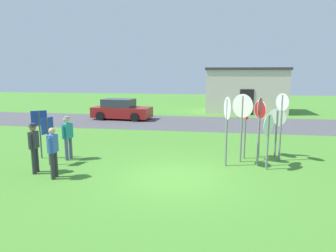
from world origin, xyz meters
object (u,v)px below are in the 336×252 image
parked_car_on_street (121,110)px  stop_sign_nearest (227,119)px  person_on_left (68,135)px  stop_sign_center_cluster (282,116)px  person_near_signs (34,145)px  person_in_dark_shirt (53,150)px  info_panel_leftmost (40,126)px  stop_sign_far_back (268,132)px  info_panel_middle (48,132)px  stop_sign_leaning_left (245,122)px  stop_sign_rear_left (277,124)px  stop_sign_leaning_right (242,115)px  stop_sign_rear_right (260,119)px  stop_sign_tallest (260,118)px

parked_car_on_street → stop_sign_nearest: bearing=-54.7°
parked_car_on_street → person_on_left: size_ratio=2.55×
stop_sign_center_cluster → parked_car_on_street: bearing=135.3°
person_near_signs → person_in_dark_shirt: person_near_signs is taller
person_in_dark_shirt → info_panel_leftmost: info_panel_leftmost is taller
parked_car_on_street → stop_sign_far_back: stop_sign_far_back is taller
stop_sign_center_cluster → info_panel_leftmost: (-9.45, -1.26, -0.43)m
person_near_signs → info_panel_middle: 0.99m
stop_sign_leaning_left → stop_sign_rear_left: bearing=23.9°
parked_car_on_street → person_on_left: person_on_left is taller
stop_sign_leaning_left → person_in_dark_shirt: (-6.32, -3.45, -0.56)m
stop_sign_leaning_right → person_in_dark_shirt: 6.88m
stop_sign_leaning_left → info_panel_middle: bearing=-163.8°
stop_sign_rear_left → person_in_dark_shirt: stop_sign_rear_left is taller
person_near_signs → info_panel_leftmost: size_ratio=0.89×
parked_car_on_street → stop_sign_leaning_right: (8.07, -9.95, 1.15)m
stop_sign_center_cluster → stop_sign_rear_right: size_ratio=1.03×
person_in_dark_shirt → info_panel_middle: size_ratio=0.94×
stop_sign_leaning_right → info_panel_leftmost: (-7.93, -0.80, -0.50)m
stop_sign_leaning_left → stop_sign_rear_right: bearing=-66.8°
stop_sign_rear_right → person_in_dark_shirt: (-6.74, -2.49, -0.80)m
stop_sign_rear_left → stop_sign_center_cluster: (0.05, -0.63, 0.43)m
parked_car_on_street → info_panel_middle: bearing=-85.3°
stop_sign_far_back → info_panel_leftmost: (-8.79, 0.01, -0.02)m
stop_sign_tallest → person_on_left: size_ratio=1.35×
stop_sign_rear_left → stop_sign_rear_right: (-0.88, -1.54, 0.41)m
stop_sign_leaning_left → stop_sign_far_back: bearing=-62.8°
stop_sign_leaning_right → info_panel_middle: size_ratio=1.47×
stop_sign_leaning_right → stop_sign_center_cluster: size_ratio=1.00×
stop_sign_leaning_left → stop_sign_tallest: size_ratio=0.95×
stop_sign_rear_right → person_near_signs: 7.98m
person_near_signs → parked_car_on_street: bearing=94.5°
stop_sign_leaning_right → stop_sign_leaning_left: size_ratio=1.18×
stop_sign_leaning_right → stop_sign_rear_right: 0.74m
stop_sign_leaning_left → stop_sign_tallest: bearing=33.9°
stop_sign_center_cluster → stop_sign_nearest: (-2.10, -1.08, 0.01)m
stop_sign_leaning_left → stop_sign_nearest: 1.39m
person_near_signs → person_on_left: same height
stop_sign_nearest → person_on_left: stop_sign_nearest is taller
stop_sign_rear_left → stop_sign_leaning_right: (-1.47, -1.09, 0.50)m
stop_sign_nearest → info_panel_leftmost: bearing=-178.6°
stop_sign_leaning_left → stop_sign_rear_right: size_ratio=0.87×
stop_sign_leaning_right → stop_sign_center_cluster: bearing=16.8°
stop_sign_leaning_right → stop_sign_leaning_left: stop_sign_leaning_right is taller
person_in_dark_shirt → info_panel_middle: info_panel_middle is taller
stop_sign_far_back → info_panel_middle: 8.01m
info_panel_leftmost → info_panel_middle: size_ratio=1.08×
stop_sign_rear_left → person_in_dark_shirt: 8.63m
stop_sign_center_cluster → info_panel_leftmost: stop_sign_center_cluster is taller
person_near_signs → person_in_dark_shirt: bearing=-22.5°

